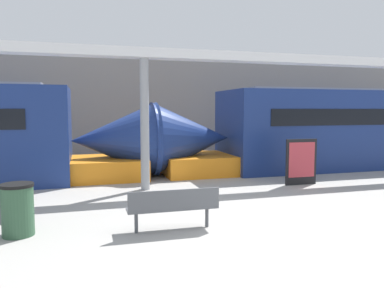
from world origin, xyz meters
TOP-DOWN VIEW (x-y plane):
  - ground_plane at (0.00, 0.00)m, footprint 60.00×60.00m
  - station_wall at (0.00, 12.01)m, footprint 56.00×0.20m
  - train_left at (7.39, 6.85)m, footprint 16.55×2.93m
  - bench_near at (-1.65, 0.61)m, footprint 1.79×0.46m
  - trash_bin at (-4.52, 1.18)m, footprint 0.61×0.61m
  - poster_board at (3.27, 3.93)m, footprint 1.07×0.07m
  - support_column_near at (-1.57, 4.58)m, footprint 0.26×0.26m
  - canopy_beam at (-1.57, 4.58)m, footprint 28.00×0.60m

SIDE VIEW (x-z plane):
  - ground_plane at x=0.00m, z-range 0.00..0.00m
  - trash_bin at x=-4.52m, z-range 0.00..0.99m
  - bench_near at x=-1.65m, z-range 0.09..0.94m
  - poster_board at x=3.27m, z-range 0.01..1.46m
  - train_left at x=7.39m, z-range -0.09..3.11m
  - support_column_near at x=-1.57m, z-range 0.00..3.85m
  - station_wall at x=0.00m, z-range 0.00..5.00m
  - canopy_beam at x=-1.57m, z-range 3.85..4.13m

